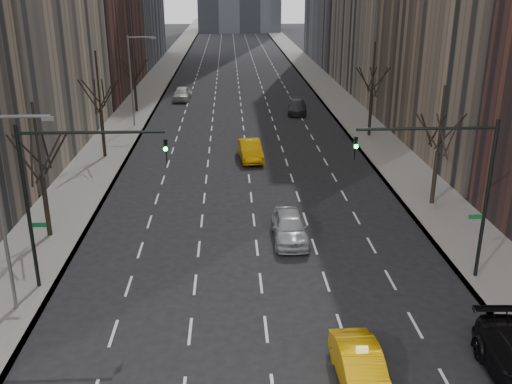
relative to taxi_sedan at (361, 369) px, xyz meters
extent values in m
cube|color=slate|center=(-15.47, 65.80, -0.66)|extent=(4.50, 320.00, 0.15)
cube|color=slate|center=(9.03, 65.80, -0.66)|extent=(4.50, 320.00, 0.15)
cylinder|color=black|center=(-15.22, 13.80, 1.20)|extent=(0.28, 0.28, 3.57)
cylinder|color=black|center=(-15.22, 13.80, 5.11)|extent=(0.16, 0.16, 4.25)
cylinder|color=black|center=(-15.07, 14.65, 4.22)|extent=(0.42, 1.80, 2.52)
cylinder|color=black|center=(-14.41, 14.09, 4.22)|extent=(1.74, 0.72, 2.52)
cylinder|color=black|center=(-14.56, 13.24, 4.22)|extent=(1.46, 1.25, 2.52)
cylinder|color=black|center=(-15.37, 12.95, 4.22)|extent=(0.42, 1.80, 2.52)
cylinder|color=black|center=(-16.03, 13.50, 4.22)|extent=(1.74, 0.72, 2.52)
cylinder|color=black|center=(-15.88, 14.35, 4.22)|extent=(1.46, 1.25, 2.52)
cylinder|color=black|center=(-15.22, 29.80, 1.41)|extent=(0.28, 0.28, 3.99)
cylinder|color=black|center=(-15.22, 29.80, 5.78)|extent=(0.16, 0.16, 4.75)
cylinder|color=black|center=(-15.07, 30.65, 4.64)|extent=(0.42, 1.80, 2.52)
cylinder|color=black|center=(-14.41, 30.09, 4.64)|extent=(1.74, 0.72, 2.52)
cylinder|color=black|center=(-14.56, 29.24, 4.64)|extent=(1.46, 1.25, 2.52)
cylinder|color=black|center=(-15.37, 28.95, 4.64)|extent=(0.42, 1.80, 2.52)
cylinder|color=black|center=(-16.03, 29.50, 4.64)|extent=(1.74, 0.72, 2.52)
cylinder|color=black|center=(-15.88, 30.35, 4.64)|extent=(1.46, 1.25, 2.52)
cylinder|color=black|center=(-15.22, 47.80, 1.10)|extent=(0.28, 0.28, 3.36)
cylinder|color=black|center=(-15.22, 47.80, 4.78)|extent=(0.16, 0.16, 4.00)
cylinder|color=black|center=(-15.07, 48.65, 4.01)|extent=(0.42, 1.80, 2.52)
cylinder|color=black|center=(-14.41, 48.09, 4.01)|extent=(1.74, 0.72, 2.52)
cylinder|color=black|center=(-14.56, 47.24, 4.01)|extent=(1.46, 1.25, 2.52)
cylinder|color=black|center=(-15.37, 46.95, 4.01)|extent=(0.42, 1.80, 2.52)
cylinder|color=black|center=(-16.03, 47.50, 4.01)|extent=(1.74, 0.72, 2.52)
cylinder|color=black|center=(-15.88, 48.35, 4.01)|extent=(1.46, 1.25, 2.52)
cylinder|color=black|center=(8.78, 17.80, 1.20)|extent=(0.28, 0.28, 3.57)
cylinder|color=black|center=(8.78, 17.80, 5.11)|extent=(0.16, 0.16, 4.25)
cylinder|color=black|center=(8.93, 18.65, 4.22)|extent=(0.42, 1.80, 2.52)
cylinder|color=black|center=(9.59, 18.09, 4.22)|extent=(1.74, 0.72, 2.52)
cylinder|color=black|center=(9.44, 17.24, 4.22)|extent=(1.46, 1.25, 2.52)
cylinder|color=black|center=(8.63, 16.95, 4.22)|extent=(0.42, 1.80, 2.52)
cylinder|color=black|center=(7.97, 17.50, 4.22)|extent=(1.74, 0.72, 2.52)
cylinder|color=black|center=(8.12, 18.35, 4.22)|extent=(1.46, 1.25, 2.52)
cylinder|color=black|center=(8.78, 35.80, 1.41)|extent=(0.28, 0.28, 3.99)
cylinder|color=black|center=(8.78, 35.80, 5.78)|extent=(0.16, 0.16, 4.75)
cylinder|color=black|center=(8.93, 36.65, 4.64)|extent=(0.42, 1.80, 2.52)
cylinder|color=black|center=(9.59, 36.09, 4.64)|extent=(1.74, 0.72, 2.52)
cylinder|color=black|center=(9.44, 35.24, 4.64)|extent=(1.46, 1.25, 2.52)
cylinder|color=black|center=(8.63, 34.95, 4.64)|extent=(0.42, 1.80, 2.52)
cylinder|color=black|center=(7.97, 35.50, 4.64)|extent=(1.74, 0.72, 2.52)
cylinder|color=black|center=(8.12, 36.35, 4.64)|extent=(1.46, 1.25, 2.52)
cylinder|color=black|center=(-14.02, 7.80, 3.42)|extent=(0.18, 0.18, 8.00)
cylinder|color=black|center=(-10.77, 7.80, 7.02)|extent=(6.50, 0.14, 0.14)
imported|color=black|center=(-7.52, 7.80, 6.12)|extent=(0.18, 0.22, 1.10)
sphere|color=#0CFF33|center=(-7.52, 7.62, 6.27)|extent=(0.20, 0.20, 0.20)
cube|color=#0C5926|center=(-13.62, 7.80, 2.62)|extent=(0.70, 0.04, 0.22)
cylinder|color=black|center=(7.58, 7.80, 3.42)|extent=(0.18, 0.18, 8.00)
cylinder|color=black|center=(4.33, 7.80, 7.02)|extent=(6.50, 0.14, 0.14)
imported|color=black|center=(1.08, 7.80, 6.12)|extent=(0.18, 0.22, 1.10)
sphere|color=#0CFF33|center=(1.08, 7.62, 6.27)|extent=(0.20, 0.20, 0.20)
cube|color=#0C5926|center=(7.18, 7.80, 2.62)|extent=(0.70, 0.04, 0.22)
cylinder|color=slate|center=(-14.42, 5.80, 3.92)|extent=(0.16, 0.16, 9.00)
cylinder|color=slate|center=(-13.12, 5.80, 8.22)|extent=(2.60, 0.14, 0.14)
cube|color=slate|center=(-11.92, 5.80, 8.12)|extent=(0.50, 0.22, 0.15)
cylinder|color=slate|center=(-14.42, 40.80, 3.92)|extent=(0.16, 0.16, 9.00)
cylinder|color=slate|center=(-13.12, 40.80, 8.22)|extent=(2.60, 0.14, 0.14)
cube|color=slate|center=(-11.92, 40.80, 8.12)|extent=(0.50, 0.22, 0.15)
imported|color=#DA9904|center=(0.00, 0.00, 0.00)|extent=(1.70, 4.48, 1.46)
imported|color=#94979B|center=(-1.29, 12.74, 0.09)|extent=(1.94, 4.80, 1.64)
imported|color=#EEA305|center=(-2.95, 28.77, 0.08)|extent=(2.15, 5.05, 1.62)
imported|color=#2B2B30|center=(3.04, 46.44, 0.01)|extent=(2.69, 5.33, 1.48)
imported|color=silver|center=(-10.56, 54.76, 0.10)|extent=(2.15, 4.95, 1.66)
camera|label=1|loc=(-4.64, -17.07, 13.27)|focal=40.00mm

